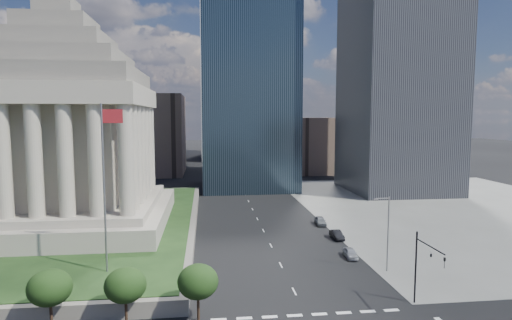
{
  "coord_description": "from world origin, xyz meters",
  "views": [
    {
      "loc": [
        -10.06,
        -27.27,
        20.32
      ],
      "look_at": [
        -4.25,
        22.14,
        15.29
      ],
      "focal_mm": 30.0,
      "sensor_mm": 36.0,
      "label": 1
    }
  ],
  "objects": [
    {
      "name": "traffic_signal_ne",
      "position": [
        12.5,
        13.7,
        5.25
      ],
      "size": [
        0.3,
        5.74,
        8.0
      ],
      "color": "black",
      "rests_on": "ground"
    },
    {
      "name": "parked_sedan_mid",
      "position": [
        11.5,
        40.35,
        0.7
      ],
      "size": [
        4.26,
        1.55,
        1.39
      ],
      "primitive_type": "imported",
      "rotation": [
        0.0,
        0.0,
        0.02
      ],
      "color": "black",
      "rests_on": "ground"
    },
    {
      "name": "midrise_glass",
      "position": [
        2.0,
        95.0,
        30.0
      ],
      "size": [
        26.0,
        26.0,
        60.0
      ],
      "primitive_type": "cube",
      "color": "black",
      "rests_on": "ground"
    },
    {
      "name": "building_filler_nw",
      "position": [
        -30.0,
        130.0,
        14.0
      ],
      "size": [
        24.0,
        30.0,
        28.0
      ],
      "primitive_type": "cube",
      "color": "brown",
      "rests_on": "ground"
    },
    {
      "name": "parked_sedan_far",
      "position": [
        11.25,
        49.82,
        0.77
      ],
      "size": [
        2.23,
        4.68,
        1.54
      ],
      "primitive_type": "imported",
      "rotation": [
        0.0,
        0.0,
        -0.09
      ],
      "color": "slate",
      "rests_on": "ground"
    },
    {
      "name": "highrise_ne",
      "position": [
        42.0,
        85.0,
        50.0
      ],
      "size": [
        26.0,
        28.0,
        100.0
      ],
      "primitive_type": "cube",
      "color": "black",
      "rests_on": "ground"
    },
    {
      "name": "building_filler_ne",
      "position": [
        32.0,
        130.0,
        10.0
      ],
      "size": [
        20.0,
        30.0,
        20.0
      ],
      "primitive_type": "cube",
      "color": "brown",
      "rests_on": "ground"
    },
    {
      "name": "parked_sedan_near",
      "position": [
        10.55,
        30.87,
        0.68
      ],
      "size": [
        1.93,
        4.12,
        1.36
      ],
      "primitive_type": "imported",
      "rotation": [
        0.0,
        0.0,
        -0.08
      ],
      "color": "#989BA0",
      "rests_on": "ground"
    },
    {
      "name": "street_lamp_north",
      "position": [
        13.33,
        25.0,
        5.66
      ],
      "size": [
        2.13,
        0.22,
        10.0
      ],
      "color": "slate",
      "rests_on": "ground"
    },
    {
      "name": "plaza_terrace",
      "position": [
        -45.0,
        50.0,
        0.9
      ],
      "size": [
        66.0,
        70.0,
        1.8
      ],
      "primitive_type": "cube",
      "color": "#645E56",
      "rests_on": "ground"
    },
    {
      "name": "war_memorial",
      "position": [
        -34.0,
        48.0,
        21.4
      ],
      "size": [
        34.0,
        34.0,
        39.0
      ],
      "primitive_type": null,
      "color": "#A29888",
      "rests_on": "plaza_lawn"
    },
    {
      "name": "flagpole",
      "position": [
        -21.83,
        24.0,
        13.11
      ],
      "size": [
        2.52,
        0.24,
        20.0
      ],
      "color": "slate",
      "rests_on": "plaza_lawn"
    },
    {
      "name": "ground",
      "position": [
        0.0,
        100.0,
        0.0
      ],
      "size": [
        500.0,
        500.0,
        0.0
      ],
      "primitive_type": "plane",
      "color": "black",
      "rests_on": "ground"
    },
    {
      "name": "sidewalk_ne",
      "position": [
        46.0,
        60.0,
        0.01
      ],
      "size": [
        68.0,
        90.0,
        0.03
      ],
      "primitive_type": "cube",
      "color": "slate",
      "rests_on": "ground"
    },
    {
      "name": "plaza_lawn",
      "position": [
        -45.0,
        50.0,
        1.85
      ],
      "size": [
        64.0,
        68.0,
        0.1
      ],
      "primitive_type": "cube",
      "color": "#1C3315",
      "rests_on": "plaza_terrace"
    }
  ]
}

